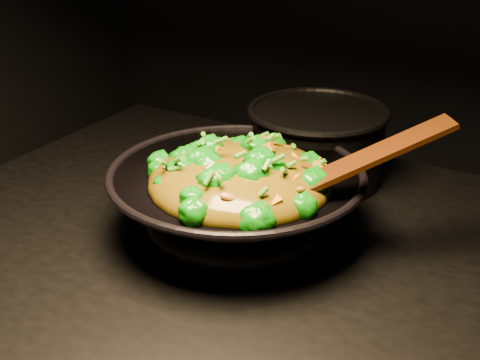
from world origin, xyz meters
The scene contains 4 objects.
wok centered at (-0.09, 0.05, 0.95)m, with size 0.36×0.36×0.10m, color black, non-canonical shape.
stir_fry centered at (-0.07, 0.02, 1.05)m, with size 0.26×0.26×0.09m, color #0D7008, non-canonical shape.
spatula centered at (0.08, 0.06, 1.05)m, with size 0.28×0.04×0.01m, color #341408.
back_pot centered at (-0.07, 0.29, 0.97)m, with size 0.23×0.23×0.13m, color black.
Camera 1 is at (0.36, -0.70, 1.40)m, focal length 50.00 mm.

